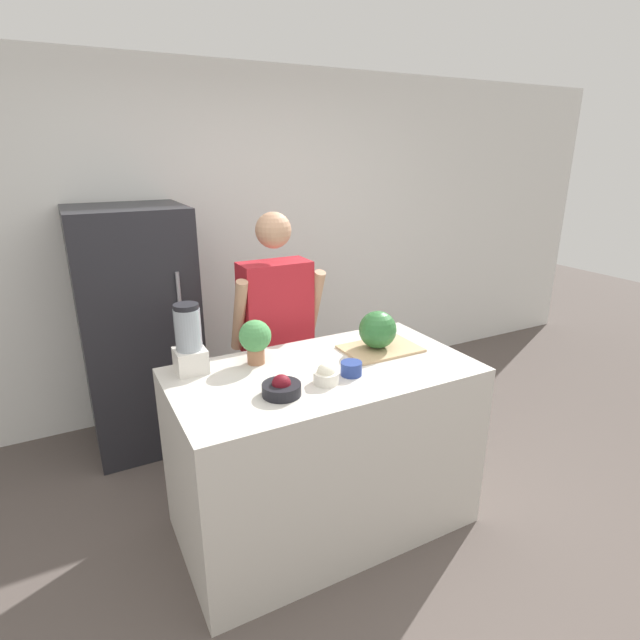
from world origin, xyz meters
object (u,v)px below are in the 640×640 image
refrigerator (139,330)px  bowl_cream (326,375)px  person (277,341)px  potted_plant (255,338)px  bowl_cherries (282,388)px  blender (189,341)px  bowl_small_blue (351,369)px  watermelon (378,330)px

refrigerator → bowl_cream: 1.63m
person → potted_plant: person is taller
bowl_cherries → bowl_cream: size_ratio=1.45×
bowl_cream → blender: size_ratio=0.35×
person → bowl_cream: size_ratio=13.46×
refrigerator → bowl_small_blue: 1.68m
watermelon → person: bearing=119.8°
bowl_cream → potted_plant: bearing=119.2°
bowl_small_blue → potted_plant: size_ratio=0.45×
bowl_cream → blender: (-0.53, 0.43, 0.12)m
watermelon → bowl_small_blue: watermelon is taller
bowl_small_blue → blender: 0.81m
bowl_cherries → bowl_small_blue: (0.39, 0.03, -0.00)m
bowl_cherries → refrigerator: bearing=104.6°
bowl_cherries → watermelon: bearing=20.0°
watermelon → bowl_cherries: watermelon is taller
person → bowl_cherries: (-0.34, -0.86, 0.13)m
bowl_small_blue → bowl_cream: bearing=-172.3°
bowl_small_blue → potted_plant: 0.52m
watermelon → potted_plant: size_ratio=0.89×
bowl_cream → bowl_small_blue: bearing=7.7°
refrigerator → bowl_small_blue: (0.78, -1.48, 0.14)m
refrigerator → bowl_cream: refrigerator is taller
bowl_cherries → bowl_small_blue: bowl_cherries is taller
person → watermelon: bearing=-60.2°
person → blender: person is taller
refrigerator → bowl_cherries: 1.57m
refrigerator → bowl_small_blue: bearing=-62.1°
refrigerator → potted_plant: 1.23m
refrigerator → person: size_ratio=1.00×
potted_plant → bowl_cherries: bearing=-94.0°
bowl_small_blue → person: bearing=93.5°
refrigerator → bowl_small_blue: size_ratio=15.70×
bowl_cherries → person: bearing=68.4°
person → bowl_cherries: person is taller
refrigerator → person: refrigerator is taller
potted_plant → watermelon: bearing=-12.0°
bowl_cream → watermelon: bearing=27.6°
bowl_cream → potted_plant: potted_plant is taller
person → blender: (-0.64, -0.41, 0.26)m
person → bowl_cream: (-0.10, -0.84, 0.13)m
bowl_small_blue → bowl_cherries: bearing=-174.9°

